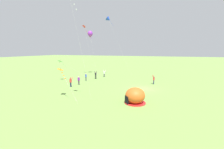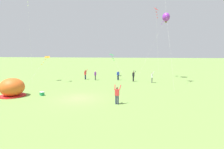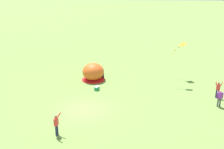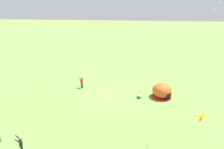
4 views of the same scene
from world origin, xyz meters
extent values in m
plane|color=olive|center=(0.00, 0.00, 0.00)|extent=(300.00, 300.00, 0.00)
ellipsoid|color=#D8591E|center=(-7.87, -0.21, 1.05)|extent=(2.70, 2.60, 2.10)
cylinder|color=red|center=(-7.87, -0.21, 0.05)|extent=(2.81, 2.81, 0.10)
cube|color=black|center=(-8.73, 0.73, 0.55)|extent=(0.67, 0.63, 1.10)
cube|color=#1E8C4C|center=(-4.68, 0.58, 0.19)|extent=(0.63, 0.59, 0.38)
cube|color=white|center=(-4.68, 0.58, 0.41)|extent=(0.65, 0.60, 0.06)
cylinder|color=#1E2347|center=(4.35, -1.52, 0.44)|extent=(0.15, 0.15, 0.88)
cylinder|color=#1E2347|center=(4.55, -1.55, 0.44)|extent=(0.15, 0.15, 0.88)
cube|color=red|center=(4.45, -1.53, 1.18)|extent=(0.41, 0.30, 0.60)
sphere|color=brown|center=(4.45, -1.53, 1.61)|extent=(0.22, 0.22, 0.22)
cylinder|color=red|center=(4.21, -1.34, 1.64)|extent=(0.09, 0.38, 0.50)
cylinder|color=red|center=(4.73, -1.42, 1.64)|extent=(0.20, 0.39, 0.50)
cylinder|color=#1E2347|center=(-3.35, 13.30, 0.44)|extent=(0.15, 0.15, 0.88)
cylinder|color=#1E2347|center=(-3.40, 13.11, 0.44)|extent=(0.15, 0.15, 0.88)
cube|color=red|center=(-3.38, 13.20, 1.18)|extent=(0.33, 0.43, 0.60)
sphere|color=brown|center=(-3.38, 13.20, 1.61)|extent=(0.22, 0.22, 0.22)
cylinder|color=red|center=(-3.16, 13.42, 1.64)|extent=(0.39, 0.13, 0.50)
cylinder|color=red|center=(-3.30, 12.91, 1.64)|extent=(0.38, 0.24, 0.50)
cylinder|color=#4C4C51|center=(-1.34, 12.62, 0.44)|extent=(0.15, 0.15, 0.88)
cylinder|color=#4C4C51|center=(-1.32, 12.81, 0.44)|extent=(0.15, 0.15, 0.88)
cube|color=purple|center=(-1.33, 12.71, 1.18)|extent=(0.29, 0.41, 0.60)
sphere|color=beige|center=(-1.33, 12.71, 1.61)|extent=(0.22, 0.22, 0.22)
cylinder|color=purple|center=(-1.36, 12.47, 1.18)|extent=(0.09, 0.09, 0.58)
cylinder|color=purple|center=(-1.30, 12.96, 1.18)|extent=(0.09, 0.09, 0.58)
cylinder|color=silver|center=(-10.11, 8.59, 2.10)|extent=(1.54, 3.85, 4.21)
cylinder|color=brown|center=(-10.88, 6.67, 0.03)|extent=(0.03, 0.03, 0.06)
cube|color=orange|center=(-9.35, 10.51, 4.21)|extent=(1.00, 0.98, 0.30)
cylinder|color=#332314|center=(-9.35, 10.51, 4.22)|extent=(0.11, 0.23, 0.59)
cube|color=orange|center=(-9.51, 10.10, 3.77)|extent=(0.20, 0.16, 0.12)
cube|color=orange|center=(-9.65, 9.75, 3.39)|extent=(0.20, 0.16, 0.12)
cube|color=orange|center=(-9.79, 9.41, 3.02)|extent=(0.20, 0.15, 0.12)
cylinder|color=silver|center=(-9.82, 6.62, 6.90)|extent=(1.42, 2.04, 13.81)
cylinder|color=brown|center=(-9.11, 5.61, 0.03)|extent=(0.03, 0.03, 0.06)
cylinder|color=silver|center=(10.46, 7.53, 7.34)|extent=(1.03, 6.21, 14.69)
camera|label=1|loc=(-26.86, -4.00, 6.98)|focal=24.00mm
camera|label=2|loc=(6.50, -17.90, 5.00)|focal=28.00mm
camera|label=3|loc=(21.90, 3.78, 11.38)|focal=42.00mm
camera|label=4|loc=(-4.05, 23.03, 12.21)|focal=28.00mm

